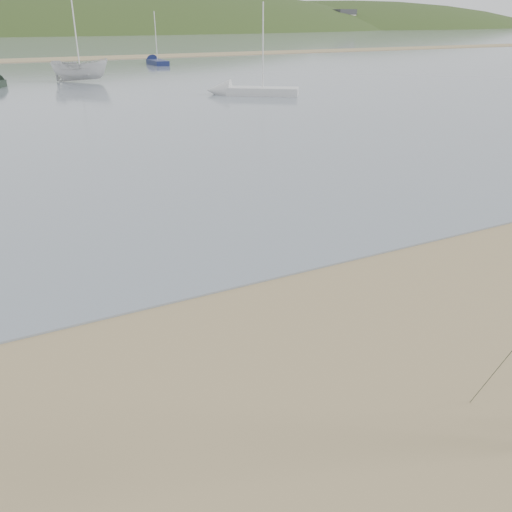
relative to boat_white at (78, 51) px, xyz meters
name	(u,v)px	position (x,y,z in m)	size (l,w,h in m)	color
ground	(132,502)	(-8.01, -42.66, -2.34)	(560.00, 560.00, 0.00)	#8D7751
hill_ridge	(15,86)	(10.51, 192.34, -22.03)	(620.00, 180.00, 80.00)	#243515
boat_white	(78,51)	(0.00, 0.00, 0.00)	(1.73, 1.77, 4.60)	silver
sailboat_blue_far	(154,61)	(10.99, 15.03, -2.03)	(1.71, 5.90, 5.85)	#131B44
sailboat_white_near	(240,91)	(7.75, -13.30, -2.03)	(5.91, 4.79, 6.16)	silver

